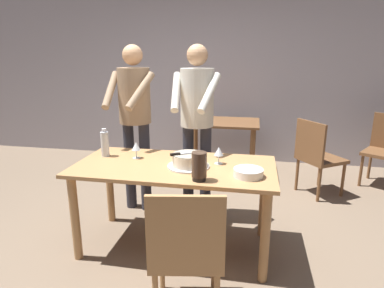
% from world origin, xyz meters
% --- Properties ---
extents(ground_plane, '(14.00, 14.00, 0.00)m').
position_xyz_m(ground_plane, '(0.00, 0.00, 0.00)').
color(ground_plane, '#7A6651').
extents(back_wall, '(10.00, 0.12, 2.70)m').
position_xyz_m(back_wall, '(0.00, 2.65, 1.35)').
color(back_wall, '#ADA8B2').
rests_on(back_wall, ground_plane).
extents(main_dining_table, '(1.64, 0.80, 0.75)m').
position_xyz_m(main_dining_table, '(0.00, 0.00, 0.64)').
color(main_dining_table, tan).
rests_on(main_dining_table, ground_plane).
extents(cake_on_platter, '(0.34, 0.34, 0.11)m').
position_xyz_m(cake_on_platter, '(0.12, -0.03, 0.80)').
color(cake_on_platter, silver).
rests_on(cake_on_platter, main_dining_table).
extents(cake_knife, '(0.25, 0.15, 0.02)m').
position_xyz_m(cake_knife, '(0.06, -0.06, 0.87)').
color(cake_knife, silver).
rests_on(cake_knife, cake_on_platter).
extents(plate_stack, '(0.22, 0.22, 0.06)m').
position_xyz_m(plate_stack, '(0.60, -0.16, 0.78)').
color(plate_stack, white).
rests_on(plate_stack, main_dining_table).
extents(wine_glass_near, '(0.08, 0.08, 0.14)m').
position_xyz_m(wine_glass_near, '(-0.37, 0.11, 0.85)').
color(wine_glass_near, silver).
rests_on(wine_glass_near, main_dining_table).
extents(wine_glass_far, '(0.08, 0.08, 0.14)m').
position_xyz_m(wine_glass_far, '(0.35, 0.09, 0.85)').
color(wine_glass_far, silver).
rests_on(wine_glass_far, main_dining_table).
extents(water_bottle, '(0.07, 0.07, 0.25)m').
position_xyz_m(water_bottle, '(-0.66, 0.12, 0.86)').
color(water_bottle, silver).
rests_on(water_bottle, main_dining_table).
extents(hurricane_lamp, '(0.11, 0.11, 0.21)m').
position_xyz_m(hurricane_lamp, '(0.26, -0.30, 0.86)').
color(hurricane_lamp, black).
rests_on(hurricane_lamp, main_dining_table).
extents(person_cutting_cake, '(0.47, 0.56, 1.72)m').
position_xyz_m(person_cutting_cake, '(0.08, 0.61, 1.08)').
color(person_cutting_cake, '#2D2D38').
rests_on(person_cutting_cake, ground_plane).
extents(person_standing_beside, '(0.46, 0.57, 1.72)m').
position_xyz_m(person_standing_beside, '(-0.57, 0.64, 1.08)').
color(person_standing_beside, '#2D2D38').
rests_on(person_standing_beside, ground_plane).
extents(chair_near_side, '(0.51, 0.51, 0.90)m').
position_xyz_m(chair_near_side, '(0.26, -0.78, 0.49)').
color(chair_near_side, tan).
rests_on(chair_near_side, ground_plane).
extents(background_table, '(1.00, 0.70, 0.74)m').
position_xyz_m(background_table, '(0.20, 1.95, 0.58)').
color(background_table, brown).
rests_on(background_table, ground_plane).
extents(background_chair_1, '(0.61, 0.61, 0.90)m').
position_xyz_m(background_chair_1, '(1.37, 1.39, 0.49)').
color(background_chair_1, brown).
rests_on(background_chair_1, ground_plane).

